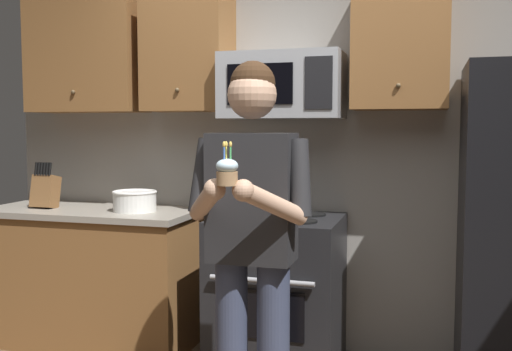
# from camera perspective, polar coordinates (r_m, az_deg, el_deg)

# --- Properties ---
(wall_back) EXTENTS (4.40, 0.10, 2.60)m
(wall_back) POSITION_cam_1_polar(r_m,az_deg,el_deg) (3.88, 5.71, 2.24)
(wall_back) COLOR gray
(wall_back) RESTS_ON ground
(oven_range) EXTENTS (0.76, 0.70, 0.93)m
(oven_range) POSITION_cam_1_polar(r_m,az_deg,el_deg) (3.67, 2.09, -11.19)
(oven_range) COLOR black
(oven_range) RESTS_ON ground
(microwave) EXTENTS (0.74, 0.41, 0.40)m
(microwave) POSITION_cam_1_polar(r_m,az_deg,el_deg) (3.65, 2.62, 8.70)
(microwave) COLOR #9EA0A5
(cabinet_row_upper) EXTENTS (2.78, 0.36, 0.76)m
(cabinet_row_upper) POSITION_cam_1_polar(r_m,az_deg,el_deg) (3.90, -5.59, 11.82)
(cabinet_row_upper) COLOR brown
(counter_left) EXTENTS (1.44, 0.66, 0.92)m
(counter_left) POSITION_cam_1_polar(r_m,az_deg,el_deg) (4.19, -15.57, -9.33)
(counter_left) COLOR brown
(counter_left) RESTS_ON ground
(knife_block) EXTENTS (0.16, 0.15, 0.32)m
(knife_block) POSITION_cam_1_polar(r_m,az_deg,el_deg) (4.23, -19.81, -1.40)
(knife_block) COLOR brown
(knife_block) RESTS_ON counter_left
(bowl_large_white) EXTENTS (0.29, 0.29, 0.13)m
(bowl_large_white) POSITION_cam_1_polar(r_m,az_deg,el_deg) (3.90, -11.72, -2.39)
(bowl_large_white) COLOR white
(bowl_large_white) RESTS_ON counter_left
(person) EXTENTS (0.60, 0.48, 1.76)m
(person) POSITION_cam_1_polar(r_m,az_deg,el_deg) (2.65, -0.45, -5.51)
(person) COLOR #383F59
(person) RESTS_ON ground
(cupcake) EXTENTS (0.09, 0.09, 0.17)m
(cupcake) POSITION_cam_1_polar(r_m,az_deg,el_deg) (2.30, -2.83, 0.41)
(cupcake) COLOR #A87F56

